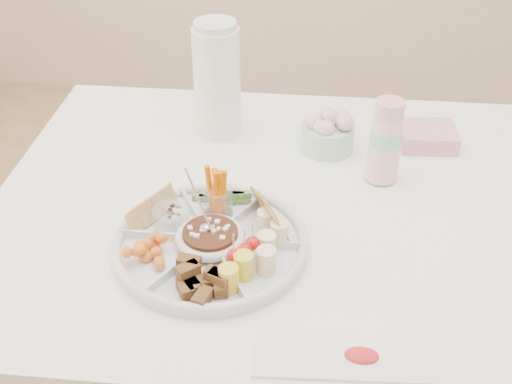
# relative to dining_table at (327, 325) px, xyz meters

# --- Properties ---
(dining_table) EXTENTS (1.52, 1.02, 0.76)m
(dining_table) POSITION_rel_dining_table_xyz_m (0.00, 0.00, 0.00)
(dining_table) COLOR white
(dining_table) RESTS_ON floor
(party_tray) EXTENTS (0.38, 0.38, 0.04)m
(party_tray) POSITION_rel_dining_table_xyz_m (-0.25, -0.17, 0.40)
(party_tray) COLOR silver
(party_tray) RESTS_ON dining_table
(bean_dip) EXTENTS (0.11, 0.11, 0.04)m
(bean_dip) POSITION_rel_dining_table_xyz_m (-0.25, -0.17, 0.41)
(bean_dip) COLOR #321B0C
(bean_dip) RESTS_ON party_tray
(tortillas) EXTENTS (0.11, 0.11, 0.06)m
(tortillas) POSITION_rel_dining_table_xyz_m (-0.14, -0.11, 0.42)
(tortillas) COLOR olive
(tortillas) RESTS_ON party_tray
(carrot_cucumber) EXTENTS (0.12, 0.12, 0.11)m
(carrot_cucumber) POSITION_rel_dining_table_xyz_m (-0.25, -0.04, 0.44)
(carrot_cucumber) COLOR orange
(carrot_cucumber) RESTS_ON party_tray
(pita_raisins) EXTENTS (0.11, 0.11, 0.06)m
(pita_raisins) POSITION_rel_dining_table_xyz_m (-0.37, -0.11, 0.42)
(pita_raisins) COLOR #E7C055
(pita_raisins) RESTS_ON party_tray
(cherries) EXTENTS (0.10, 0.10, 0.04)m
(cherries) POSITION_rel_dining_table_xyz_m (-0.37, -0.24, 0.42)
(cherries) COLOR orange
(cherries) RESTS_ON party_tray
(granola_chunks) EXTENTS (0.11, 0.11, 0.05)m
(granola_chunks) POSITION_rel_dining_table_xyz_m (-0.26, -0.30, 0.42)
(granola_chunks) COLOR #412C11
(granola_chunks) RESTS_ON party_tray
(banana_tomato) EXTENTS (0.12, 0.12, 0.10)m
(banana_tomato) POSITION_rel_dining_table_xyz_m (-0.14, -0.24, 0.44)
(banana_tomato) COLOR #DAD96C
(banana_tomato) RESTS_ON party_tray
(cup_stack) EXTENTS (0.07, 0.07, 0.20)m
(cup_stack) POSITION_rel_dining_table_xyz_m (0.10, 0.11, 0.48)
(cup_stack) COLOR silver
(cup_stack) RESTS_ON dining_table
(thermos) EXTENTS (0.15, 0.15, 0.30)m
(thermos) POSITION_rel_dining_table_xyz_m (-0.31, 0.29, 0.53)
(thermos) COLOR white
(thermos) RESTS_ON dining_table
(flower_bowl) EXTENTS (0.15, 0.15, 0.10)m
(flower_bowl) POSITION_rel_dining_table_xyz_m (-0.03, 0.23, 0.43)
(flower_bowl) COLOR #8CC6A7
(flower_bowl) RESTS_ON dining_table
(napkin_stack) EXTENTS (0.14, 0.12, 0.04)m
(napkin_stack) POSITION_rel_dining_table_xyz_m (0.22, 0.27, 0.40)
(napkin_stack) COLOR pink
(napkin_stack) RESTS_ON dining_table
(placemat) EXTENTS (0.30, 0.11, 0.01)m
(placemat) POSITION_rel_dining_table_xyz_m (0.00, -0.42, 0.38)
(placemat) COLOR white
(placemat) RESTS_ON dining_table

